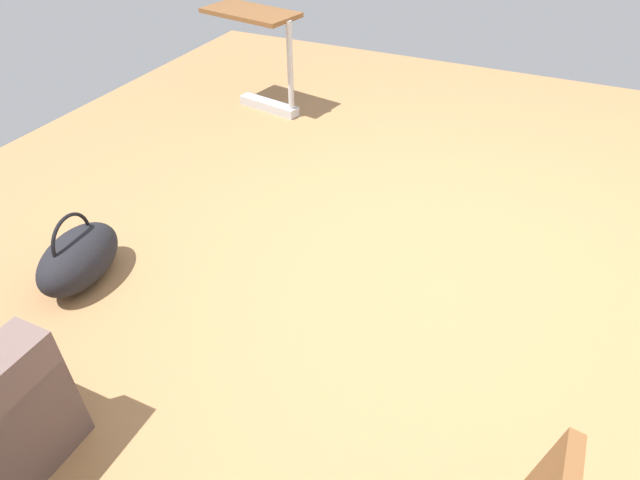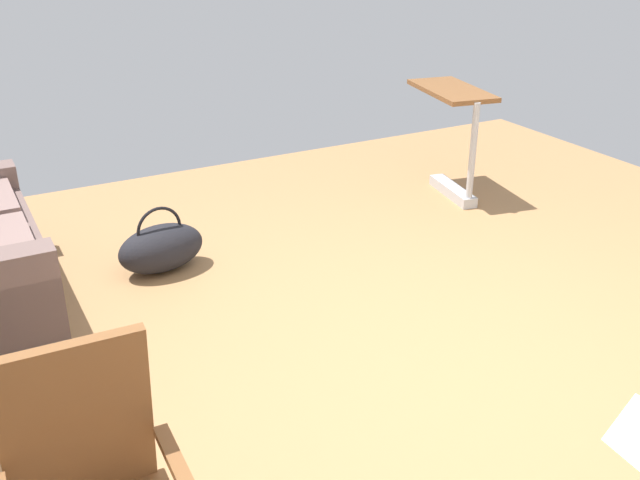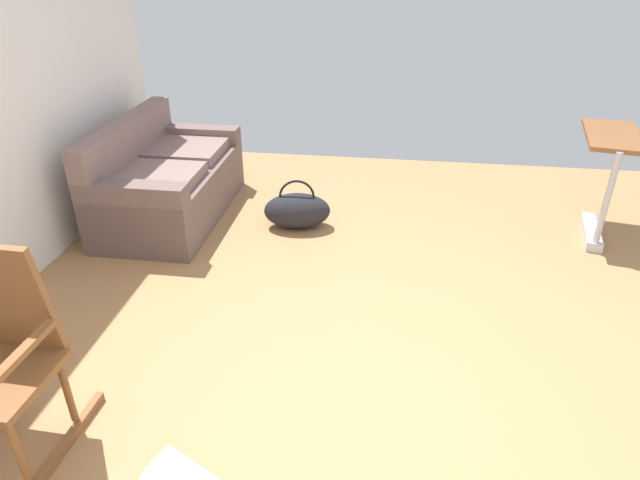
{
  "view_description": "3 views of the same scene",
  "coord_description": "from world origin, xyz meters",
  "views": [
    {
      "loc": [
        -0.47,
        2.37,
        2.01
      ],
      "look_at": [
        0.24,
        0.83,
        0.68
      ],
      "focal_mm": 29.52,
      "sensor_mm": 36.0,
      "label": 1
    },
    {
      "loc": [
        -2.46,
        2.0,
        2.11
      ],
      "look_at": [
        0.02,
        0.66,
        0.82
      ],
      "focal_mm": 40.84,
      "sensor_mm": 36.0,
      "label": 2
    },
    {
      "loc": [
        -2.46,
        0.13,
        2.16
      ],
      "look_at": [
        -0.05,
        0.47,
        0.83
      ],
      "focal_mm": 30.83,
      "sensor_mm": 36.0,
      "label": 3
    }
  ],
  "objects": [
    {
      "name": "rocking_chair",
      "position": [
        -0.77,
        1.82,
        0.5
      ],
      "size": [
        0.77,
        0.52,
        1.05
      ],
      "color": "brown",
      "rests_on": "ground"
    },
    {
      "name": "duffel_bag",
      "position": [
        1.67,
        0.91,
        0.15
      ],
      "size": [
        0.4,
        0.6,
        0.43
      ],
      "color": "black",
      "rests_on": "ground"
    },
    {
      "name": "couch",
      "position": [
        1.74,
        2.07,
        0.31
      ],
      "size": [
        1.6,
        0.85,
        0.85
      ],
      "color": "#68534F",
      "rests_on": "ground"
    },
    {
      "name": "ground_plane",
      "position": [
        0.0,
        0.0,
        0.0
      ],
      "size": [
        6.9,
        6.9,
        0.0
      ],
      "primitive_type": "plane",
      "color": "#9E7247"
    },
    {
      "name": "overbed_table",
      "position": [
        1.9,
        -1.55,
        0.53
      ],
      "size": [
        0.87,
        0.54,
        0.84
      ],
      "color": "#B2B5BA",
      "rests_on": "ground"
    }
  ]
}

